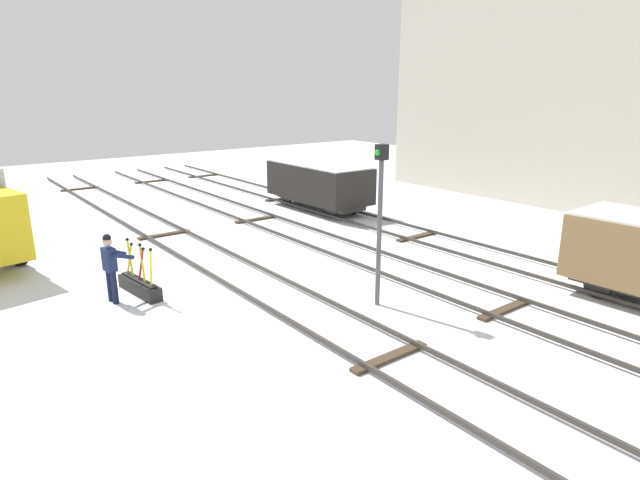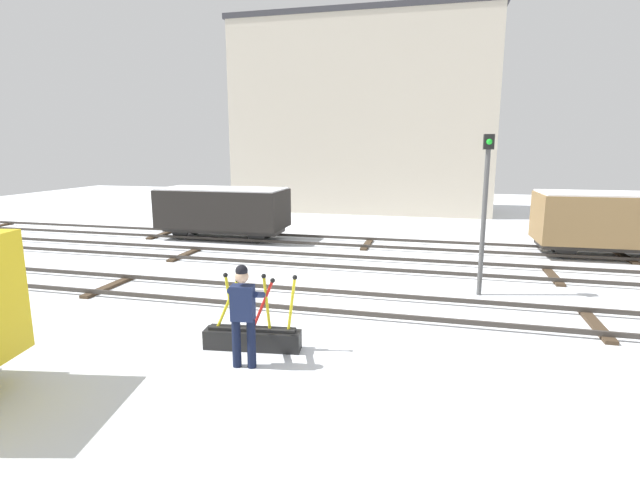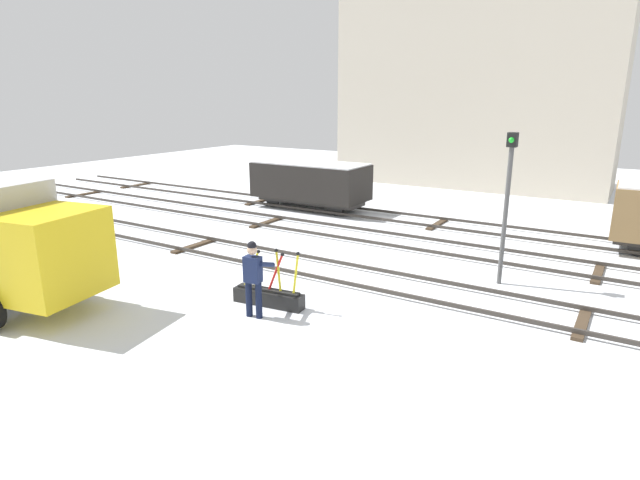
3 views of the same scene
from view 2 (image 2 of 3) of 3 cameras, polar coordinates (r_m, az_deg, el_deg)
ground_plane at (r=11.42m, az=0.36°, el=-7.79°), size 60.00×60.00×0.00m
track_main_line at (r=11.39m, az=0.36°, el=-7.26°), size 44.00×1.94×0.18m
track_siding_near at (r=15.11m, az=3.85°, el=-2.68°), size 44.00×1.94×0.18m
track_siding_far at (r=18.26m, az=5.64°, el=-0.32°), size 44.00×1.94×0.18m
switch_lever_frame at (r=9.08m, az=-8.05°, el=-11.29°), size 1.83×0.57×1.45m
rail_worker at (r=8.16m, az=-9.16°, el=-8.21°), size 0.59×0.72×1.79m
signal_post at (r=12.36m, az=19.14°, el=4.62°), size 0.24×0.32×3.99m
apartment_building at (r=28.83m, az=5.08°, el=14.52°), size 14.90×5.14×10.92m
freight_car_far_end at (r=18.84m, az=31.99°, el=2.01°), size 5.11×2.28×2.20m
freight_car_back_track at (r=19.78m, az=-11.52°, el=3.63°), size 5.09×2.21×2.07m
perched_bird_roof_left at (r=31.30m, az=10.96°, el=24.31°), size 0.25×0.27×0.13m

